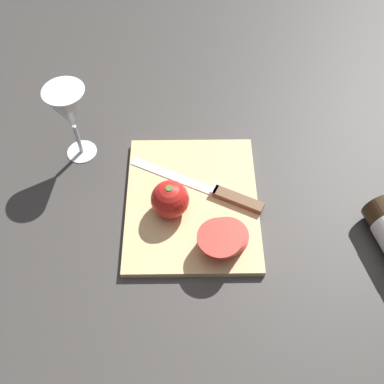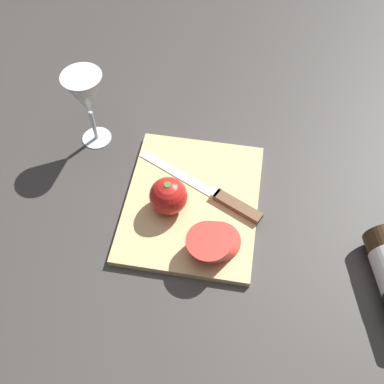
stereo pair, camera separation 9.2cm
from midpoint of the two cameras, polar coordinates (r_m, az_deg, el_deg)
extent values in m
plane|color=#383533|center=(0.99, -0.42, 1.55)|extent=(3.00, 3.00, 0.00)
cube|color=tan|center=(0.95, -2.76, -1.51)|extent=(0.33, 0.28, 0.02)
cylinder|color=silver|center=(1.08, -16.18, 4.82)|extent=(0.07, 0.07, 0.00)
cylinder|color=silver|center=(1.05, -16.73, 6.30)|extent=(0.01, 0.01, 0.08)
cone|color=silver|center=(0.98, -18.02, 9.79)|extent=(0.09, 0.09, 0.10)
cone|color=beige|center=(1.01, -17.51, 8.43)|extent=(0.03, 0.03, 0.03)
sphere|color=red|center=(0.90, -5.72, -1.15)|extent=(0.08, 0.08, 0.08)
cylinder|color=#47702D|center=(0.87, -5.92, 0.15)|extent=(0.01, 0.01, 0.01)
cube|color=silver|center=(0.98, -5.15, 1.86)|extent=(0.11, 0.19, 0.00)
cube|color=silver|center=(0.94, 0.08, 0.01)|extent=(0.03, 0.02, 0.01)
cube|color=brown|center=(0.93, 3.10, -1.17)|extent=(0.07, 0.11, 0.01)
cylinder|color=red|center=(0.89, 1.57, -5.86)|extent=(0.09, 0.09, 0.01)
cylinder|color=red|center=(0.88, 1.35, -5.91)|extent=(0.09, 0.09, 0.01)
cylinder|color=red|center=(0.87, 1.13, -5.96)|extent=(0.09, 0.09, 0.01)
cylinder|color=red|center=(0.86, 0.90, -6.01)|extent=(0.09, 0.09, 0.01)
cylinder|color=red|center=(0.85, 0.66, -6.07)|extent=(0.09, 0.09, 0.01)
cylinder|color=red|center=(0.84, 0.42, -6.12)|extent=(0.09, 0.09, 0.01)
camera|label=1|loc=(0.05, -92.87, -4.15)|focal=42.00mm
camera|label=2|loc=(0.05, 87.13, 4.15)|focal=42.00mm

